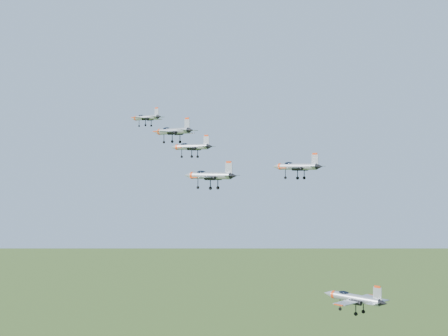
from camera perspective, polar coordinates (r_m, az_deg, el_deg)
The scene contains 6 objects.
jet_lead at distance 153.24m, azimuth -7.19°, elevation 4.60°, with size 10.56×8.67×2.83m.
jet_left_high at distance 127.56m, azimuth -3.07°, elevation 1.96°, with size 10.96×9.06×2.93m.
jet_right_high at distance 111.85m, azimuth -4.75°, elevation 3.39°, with size 10.45×8.64×2.79m.
jet_left_low at distance 123.82m, azimuth 6.61°, elevation 0.15°, with size 12.30×10.18×3.29m.
jet_right_low at distance 111.83m, azimuth -1.37°, elevation -0.68°, with size 12.06×9.92×3.23m.
jet_trail at distance 110.48m, azimuth 11.76°, elevation -11.54°, with size 12.71×10.57×3.40m.
Camera 1 is at (81.95, -96.63, 133.83)m, focal length 50.00 mm.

